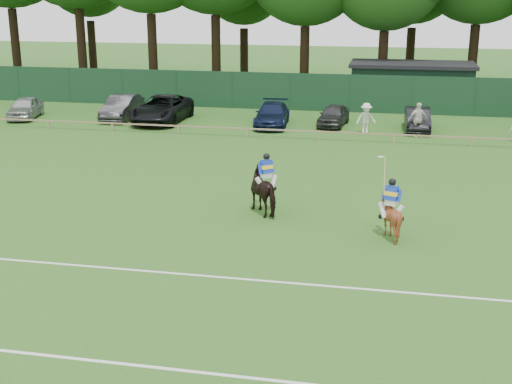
% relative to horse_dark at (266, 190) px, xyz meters
% --- Properties ---
extents(ground, '(160.00, 160.00, 0.00)m').
position_rel_horse_dark_xyz_m(ground, '(-0.47, -5.07, -0.85)').
color(ground, '#1E4C14').
rests_on(ground, ground).
extents(horse_dark, '(1.98, 2.14, 1.70)m').
position_rel_horse_dark_xyz_m(horse_dark, '(0.00, 0.00, 0.00)').
color(horse_dark, black).
rests_on(horse_dark, ground).
extents(horse_chestnut, '(1.53, 1.61, 1.42)m').
position_rel_horse_dark_xyz_m(horse_chestnut, '(4.50, -1.73, -0.14)').
color(horse_chestnut, maroon).
rests_on(horse_chestnut, ground).
extents(sedan_silver, '(2.43, 4.19, 1.34)m').
position_rel_horse_dark_xyz_m(sedan_silver, '(-18.46, 15.65, -0.18)').
color(sedan_silver, '#A7A9AC').
rests_on(sedan_silver, ground).
extents(sedan_grey, '(1.78, 4.58, 1.49)m').
position_rel_horse_dark_xyz_m(sedan_grey, '(-12.36, 16.66, -0.11)').
color(sedan_grey, '#29292B').
rests_on(sedan_grey, ground).
extents(suv_black, '(2.68, 5.77, 1.60)m').
position_rel_horse_dark_xyz_m(suv_black, '(-9.56, 16.21, -0.05)').
color(suv_black, black).
rests_on(suv_black, ground).
extents(sedan_navy, '(2.27, 4.81, 1.35)m').
position_rel_horse_dark_xyz_m(sedan_navy, '(-2.68, 16.29, -0.17)').
color(sedan_navy, '#121A38').
rests_on(sedan_navy, ground).
extents(hatch_grey, '(1.88, 3.83, 1.26)m').
position_rel_horse_dark_xyz_m(hatch_grey, '(0.91, 17.08, -0.22)').
color(hatch_grey, '#302F32').
rests_on(hatch_grey, ground).
extents(estate_black, '(1.48, 3.97, 1.30)m').
position_rel_horse_dark_xyz_m(estate_black, '(5.82, 16.59, -0.20)').
color(estate_black, black).
rests_on(estate_black, ground).
extents(spectator_left, '(1.30, 1.04, 1.77)m').
position_rel_horse_dark_xyz_m(spectator_left, '(2.93, 14.98, 0.03)').
color(spectator_left, silver).
rests_on(spectator_left, ground).
extents(spectator_mid, '(1.21, 0.91, 1.91)m').
position_rel_horse_dark_xyz_m(spectator_mid, '(5.77, 14.80, 0.11)').
color(spectator_mid, silver).
rests_on(spectator_mid, ground).
extents(rider_dark, '(0.81, 0.70, 1.41)m').
position_rel_horse_dark_xyz_m(rider_dark, '(0.01, -0.01, 0.75)').
color(rider_dark, silver).
rests_on(rider_dark, ground).
extents(rider_chestnut, '(0.91, 0.75, 2.05)m').
position_rel_horse_dark_xyz_m(rider_chestnut, '(4.49, -1.74, 0.54)').
color(rider_chestnut, silver).
rests_on(rider_chestnut, ground).
extents(pitch_lines, '(60.00, 5.10, 0.01)m').
position_rel_horse_dark_xyz_m(pitch_lines, '(-0.47, -8.57, -0.84)').
color(pitch_lines, silver).
rests_on(pitch_lines, ground).
extents(pitch_rail, '(62.10, 0.10, 0.50)m').
position_rel_horse_dark_xyz_m(pitch_rail, '(-0.47, 12.93, -0.40)').
color(pitch_rail, '#997F5B').
rests_on(pitch_rail, ground).
extents(perimeter_fence, '(92.08, 0.08, 2.50)m').
position_rel_horse_dark_xyz_m(perimeter_fence, '(-0.47, 21.93, 0.40)').
color(perimeter_fence, '#14351E').
rests_on(perimeter_fence, ground).
extents(utility_shed, '(8.40, 4.40, 3.04)m').
position_rel_horse_dark_xyz_m(utility_shed, '(5.53, 24.93, 0.69)').
color(utility_shed, '#14331E').
rests_on(utility_shed, ground).
extents(tree_row, '(96.00, 12.00, 21.00)m').
position_rel_horse_dark_xyz_m(tree_row, '(1.53, 29.93, -0.85)').
color(tree_row, '#26561C').
rests_on(tree_row, ground).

